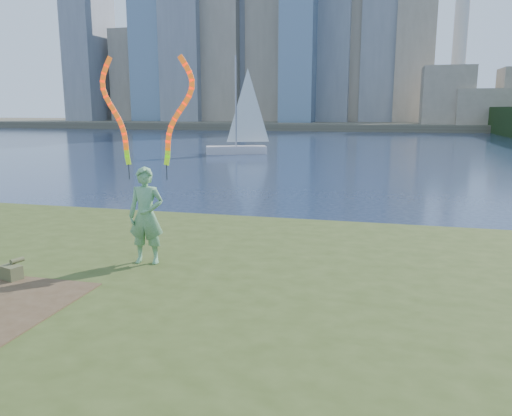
# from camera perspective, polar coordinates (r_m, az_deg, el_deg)

# --- Properties ---
(ground) EXTENTS (320.00, 320.00, 0.00)m
(ground) POSITION_cam_1_polar(r_m,az_deg,el_deg) (10.45, -9.18, -9.93)
(ground) COLOR #17233B
(ground) RESTS_ON ground
(grassy_knoll) EXTENTS (20.00, 18.00, 0.80)m
(grassy_knoll) POSITION_cam_1_polar(r_m,az_deg,el_deg) (8.43, -15.57, -13.06)
(grassy_knoll) COLOR #364518
(grassy_knoll) RESTS_ON ground
(far_shore) EXTENTS (320.00, 40.00, 1.20)m
(far_shore) POSITION_cam_1_polar(r_m,az_deg,el_deg) (104.04, 12.15, 9.31)
(far_shore) COLOR #4A4536
(far_shore) RESTS_ON ground
(woman_with_ribbons) EXTENTS (2.14, 0.53, 4.23)m
(woman_with_ribbons) POSITION_cam_1_polar(r_m,az_deg,el_deg) (9.74, -12.47, 1.78)
(woman_with_ribbons) COLOR #147319
(woman_with_ribbons) RESTS_ON grassy_knoll
(canvas_bag) EXTENTS (0.42, 0.47, 0.35)m
(canvas_bag) POSITION_cam_1_polar(r_m,az_deg,el_deg) (9.81, -26.16, -6.57)
(canvas_bag) COLOR #4D532D
(canvas_bag) RESTS_ON grassy_knoll
(sailboat) EXTENTS (5.25, 3.33, 8.06)m
(sailboat) POSITION_cam_1_polar(r_m,az_deg,el_deg) (42.28, -1.91, 8.08)
(sailboat) COLOR beige
(sailboat) RESTS_ON ground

